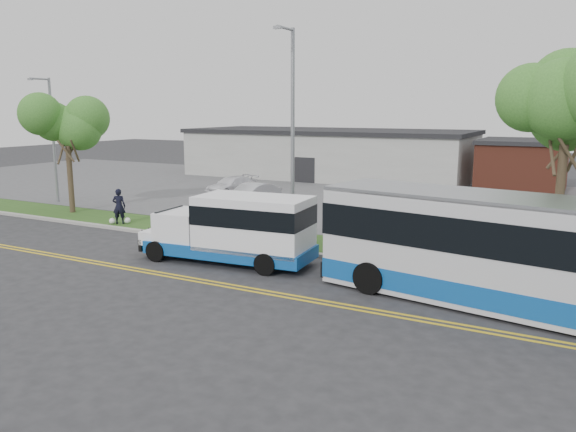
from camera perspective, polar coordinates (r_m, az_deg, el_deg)
The scene contains 19 objects.
ground at distance 25.40m, azimuth -8.52°, elevation -3.27°, with size 140.00×140.00×0.00m, color #28282B.
lane_line_north at distance 22.54m, azimuth -14.37°, elevation -5.29°, with size 70.00×0.12×0.01m, color gold.
lane_line_south at distance 22.33m, azimuth -14.89°, elevation -5.47°, with size 70.00×0.12×0.01m, color gold.
curb at distance 26.25m, azimuth -7.09°, elevation -2.61°, with size 80.00×0.30×0.15m, color #9E9B93.
verge at distance 27.70m, azimuth -4.95°, elevation -1.90°, with size 80.00×3.30×0.10m, color #234818.
parking_lot at distance 40.05m, azimuth 6.10°, elevation 2.01°, with size 80.00×25.00×0.10m, color #4C4C4F.
commercial_building at distance 51.29m, azimuth 4.14°, elevation 6.36°, with size 25.40×10.40×4.35m.
brick_wing at distance 46.11m, azimuth 22.74°, elevation 4.78°, with size 6.30×7.30×3.90m.
tree_east at distance 22.73m, azimuth 26.54°, elevation 9.90°, with size 5.20×5.20×8.33m.
tree_west at distance 35.28m, azimuth -21.58°, elevation 8.43°, with size 4.40×4.40×6.91m.
streetlight_near at distance 25.37m, azimuth 0.40°, elevation 8.79°, with size 0.35×1.53×9.50m.
streetlight_far at distance 39.79m, azimuth -22.85°, elevation 7.59°, with size 0.35×1.53×8.00m.
shuttle_bus at distance 22.50m, azimuth -5.11°, elevation -1.15°, with size 7.40×2.96×2.77m.
transit_bus at distance 18.50m, azimuth 22.58°, elevation -3.62°, with size 12.96×4.82×3.52m.
pedestrian at distance 31.15m, azimuth -16.79°, elevation 0.96°, with size 0.69×0.45×1.89m, color black.
parked_car_a at distance 35.39m, azimuth -3.73°, elevation 2.16°, with size 1.53×4.38×1.44m, color #ABADB2.
parked_car_b at distance 40.64m, azimuth -5.78°, elevation 3.11°, with size 1.77×4.34×1.26m, color white.
grocery_bag_left at distance 31.33m, azimuth -17.42°, elevation -0.49°, with size 0.32×0.32×0.32m, color white.
grocery_bag_right at distance 31.26m, azimuth -16.00°, elevation -0.44°, with size 0.32×0.32×0.32m, color white.
Camera 1 is at (14.80, -19.72, 6.11)m, focal length 35.00 mm.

